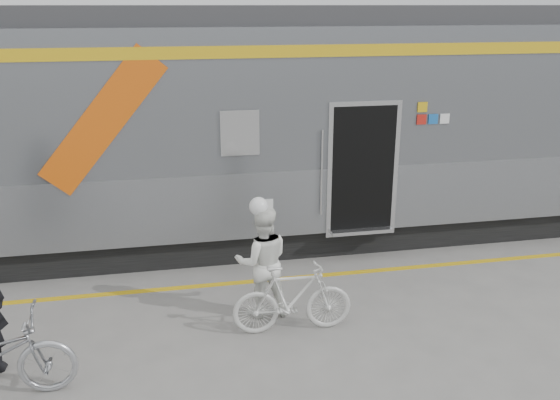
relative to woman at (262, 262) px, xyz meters
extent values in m
plane|color=slate|center=(-0.24, -1.15, -0.78)|extent=(90.00, 90.00, 0.00)
cube|color=black|center=(-0.27, 3.05, -0.53)|extent=(24.00, 2.70, 0.50)
cube|color=#9EA0A5|center=(-0.27, 3.05, 0.27)|extent=(24.00, 3.00, 1.10)
cube|color=slate|center=(-0.27, 3.05, 1.92)|extent=(24.00, 3.00, 2.20)
cube|color=#38383A|center=(-0.27, 3.05, 3.17)|extent=(24.00, 2.64, 0.30)
cube|color=gold|center=(-0.27, 1.54, 2.67)|extent=(24.00, 0.02, 0.18)
cube|color=#D4520C|center=(-2.07, 1.53, 1.72)|extent=(1.96, 0.01, 2.19)
cube|color=black|center=(-0.07, 1.54, 1.47)|extent=(0.55, 0.02, 0.65)
cube|color=black|center=(1.93, 1.75, 0.77)|extent=(1.05, 0.45, 2.10)
cube|color=silver|center=(1.93, 1.53, 0.77)|extent=(1.20, 0.02, 2.25)
cylinder|color=silver|center=(1.23, 1.52, 0.77)|extent=(0.04, 0.04, 1.40)
cube|color=silver|center=(1.93, 1.50, -0.26)|extent=(1.05, 0.25, 0.06)
cube|color=gold|center=(2.88, 1.53, 1.77)|extent=(0.16, 0.01, 0.16)
cube|color=#B21C14|center=(2.88, 1.53, 1.57)|extent=(0.16, 0.01, 0.16)
cube|color=#1A5CA9|center=(3.08, 1.53, 1.57)|extent=(0.16, 0.01, 0.16)
cube|color=silver|center=(3.28, 1.53, 1.57)|extent=(0.16, 0.01, 0.16)
cube|color=silver|center=(0.33, 1.53, 0.27)|extent=(0.22, 0.01, 0.22)
cube|color=gold|center=(-0.24, 1.00, -0.78)|extent=(24.00, 0.12, 0.01)
imported|color=white|center=(0.00, 0.00, 0.00)|extent=(0.78, 0.62, 1.56)
imported|color=beige|center=(0.30, -0.55, -0.31)|extent=(1.59, 0.50, 0.95)
sphere|color=white|center=(0.00, 0.00, 0.91)|extent=(0.25, 0.25, 0.25)
camera|label=1|loc=(-1.21, -7.29, 3.33)|focal=38.00mm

